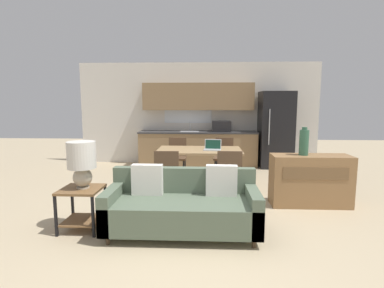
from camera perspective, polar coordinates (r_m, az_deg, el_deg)
The scene contains 15 objects.
ground_plane at distance 3.86m, azimuth -0.70°, elevation -17.28°, with size 20.00×20.00×0.00m, color tan.
wall_back at distance 8.12m, azimuth 1.17°, elevation 5.84°, with size 6.40×0.07×2.70m.
kitchen_counter at distance 7.86m, azimuth 1.22°, elevation 2.04°, with size 3.07×0.65×2.15m.
refrigerator at distance 7.92m, azimuth 15.62°, elevation 2.66°, with size 0.81×0.78×1.92m.
dining_table at distance 5.80m, azimuth 1.42°, elevation -1.59°, with size 1.62×0.95×0.75m.
couch at distance 3.89m, azimuth -1.79°, elevation -11.77°, with size 1.89×0.80×0.84m.
side_table at distance 4.19m, azimuth -20.27°, elevation -10.25°, with size 0.51×0.51×0.55m.
table_lamp at distance 4.07m, azimuth -20.26°, elevation -2.99°, with size 0.36×0.36×0.60m.
credenza at distance 5.18m, azimuth 21.59°, elevation -6.45°, with size 1.23×0.45×0.82m.
vase at distance 5.03m, azimuth 20.55°, elevation 0.34°, with size 0.14×0.14×0.45m.
dining_chair_near_right at distance 5.04m, azimuth 7.09°, elevation -5.42°, with size 0.43×0.43×0.87m.
dining_chair_far_left at distance 6.66m, azimuth -2.87°, elevation -2.14°, with size 0.43×0.43×0.87m.
dining_chair_far_right at distance 6.66m, azimuth 6.10°, elevation -2.16°, with size 0.47×0.47×0.87m.
dining_chair_near_left at distance 5.03m, azimuth -4.72°, elevation -5.43°, with size 0.43×0.43×0.87m.
laptop at distance 5.72m, azimuth 3.94°, elevation -0.65°, with size 0.35×0.30×0.20m.
Camera 1 is at (0.21, -3.49, 1.64)m, focal length 28.00 mm.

